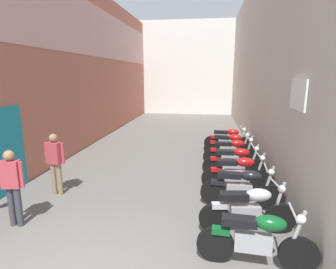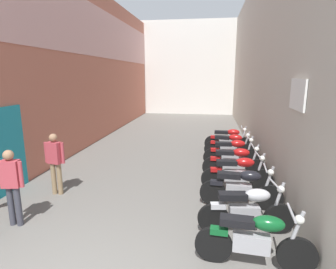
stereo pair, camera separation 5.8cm
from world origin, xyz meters
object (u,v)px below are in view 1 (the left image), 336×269
motorcycle_nearest (257,238)px  motorcycle_fifth (235,161)px  pedestrian_by_doorway (12,183)px  pedestrian_mid_alley (55,160)px  motorcycle_second (248,209)px  motorcycle_third (242,187)px  motorcycle_sixth (232,152)px  motorcycle_eighth (228,139)px  motorcycle_fourth (238,172)px  motorcycle_seventh (230,145)px

motorcycle_nearest → motorcycle_fifth: size_ratio=1.00×
pedestrian_by_doorway → pedestrian_mid_alley: size_ratio=1.00×
motorcycle_second → motorcycle_third: 1.04m
motorcycle_sixth → motorcycle_eighth: same height
motorcycle_second → pedestrian_mid_alley: size_ratio=1.17×
motorcycle_eighth → pedestrian_by_doorway: (-4.56, -6.22, 0.42)m
pedestrian_mid_alley → motorcycle_fourth: bearing=11.2°
motorcycle_fourth → motorcycle_eighth: 3.82m
motorcycle_fifth → motorcycle_seventh: bearing=90.0°
motorcycle_nearest → motorcycle_fourth: 2.97m
motorcycle_nearest → motorcycle_fourth: bearing=90.0°
motorcycle_nearest → motorcycle_third: same height
motorcycle_seventh → motorcycle_second: bearing=-90.0°
motorcycle_nearest → motorcycle_eighth: 6.79m
motorcycle_third → motorcycle_fourth: same height
motorcycle_fifth → motorcycle_third: bearing=-90.0°
motorcycle_nearest → motorcycle_seventh: 5.85m
motorcycle_nearest → motorcycle_seventh: bearing=90.0°
motorcycle_fifth → pedestrian_by_doorway: 5.66m
motorcycle_third → pedestrian_by_doorway: bearing=-162.4°
motorcycle_sixth → motorcycle_seventh: 0.90m
motorcycle_second → motorcycle_seventh: bearing=90.0°
motorcycle_second → pedestrian_mid_alley: 4.68m
motorcycle_second → pedestrian_mid_alley: (-4.53, 1.10, 0.42)m
motorcycle_nearest → motorcycle_fifth: same height
motorcycle_third → motorcycle_eighth: (0.00, 4.78, 0.00)m
motorcycle_fifth → motorcycle_seventh: same height
motorcycle_fourth → motorcycle_fifth: 0.94m
motorcycle_fourth → motorcycle_seventh: size_ratio=1.01×
motorcycle_seventh → pedestrian_mid_alley: size_ratio=1.17×
motorcycle_second → pedestrian_by_doorway: (-4.56, -0.40, 0.42)m
motorcycle_second → pedestrian_by_doorway: pedestrian_by_doorway is taller
motorcycle_fifth → pedestrian_by_doorway: pedestrian_by_doorway is taller
motorcycle_second → motorcycle_sixth: bearing=90.0°
motorcycle_nearest → motorcycle_fifth: 3.91m
motorcycle_seventh → pedestrian_by_doorway: size_ratio=1.17×
motorcycle_seventh → motorcycle_sixth: bearing=-90.0°
motorcycle_second → motorcycle_seventh: same height
motorcycle_seventh → pedestrian_mid_alley: 5.91m
motorcycle_seventh → motorcycle_third: bearing=-90.0°
motorcycle_nearest → motorcycle_fifth: (0.00, 3.91, 0.00)m
motorcycle_sixth → motorcycle_fourth: bearing=-90.0°
motorcycle_sixth → pedestrian_mid_alley: size_ratio=1.18×
motorcycle_fourth → motorcycle_seventh: (-0.00, 2.88, 0.00)m
motorcycle_nearest → pedestrian_mid_alley: (-4.53, 2.07, 0.42)m
motorcycle_fourth → motorcycle_seventh: 2.88m
motorcycle_seventh → motorcycle_eighth: (0.00, 0.95, 0.00)m
motorcycle_third → motorcycle_eighth: 4.78m
motorcycle_third → motorcycle_nearest: bearing=-90.0°
motorcycle_fourth → motorcycle_eighth: bearing=90.0°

